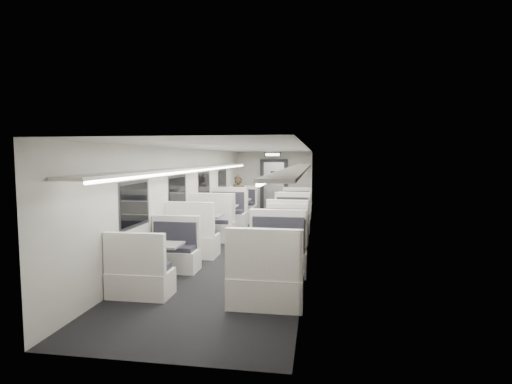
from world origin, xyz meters
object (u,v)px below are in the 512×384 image
(booth_left_b, at_px, (220,219))
(passenger, at_px, (238,199))
(booth_left_d, at_px, (159,262))
(booth_right_b, at_px, (290,224))
(vestibule_door, at_px, (274,186))
(exit_sign, at_px, (273,155))
(booth_right_a, at_px, (296,211))
(booth_right_c, at_px, (283,241))
(booth_left_a, at_px, (238,209))
(booth_right_d, at_px, (272,265))
(booth_left_c, at_px, (203,231))

(booth_left_b, bearing_deg, passenger, 85.21)
(booth_left_d, xyz_separation_m, booth_right_b, (2.00, 4.27, 0.03))
(booth_left_d, xyz_separation_m, vestibule_door, (1.00, 9.30, 0.69))
(booth_right_b, bearing_deg, exit_sign, 102.41)
(booth_left_d, height_order, booth_right_b, booth_right_b)
(vestibule_door, bearing_deg, booth_left_d, -96.14)
(exit_sign, bearing_deg, booth_right_a, -61.62)
(booth_left_b, height_order, vestibule_door, vestibule_door)
(passenger, bearing_deg, booth_left_b, -88.78)
(booth_left_b, distance_m, booth_right_c, 3.06)
(booth_left_b, bearing_deg, booth_right_a, 51.48)
(booth_left_b, bearing_deg, vestibule_door, 78.35)
(booth_left_b, bearing_deg, booth_left_a, 90.00)
(passenger, height_order, exit_sign, exit_sign)
(booth_right_a, bearing_deg, exit_sign, 118.38)
(booth_left_a, height_order, booth_right_c, booth_left_a)
(booth_left_a, xyz_separation_m, booth_right_b, (2.00, -2.75, 0.00))
(booth_right_a, relative_size, booth_right_b, 0.97)
(vestibule_door, bearing_deg, booth_left_a, -113.63)
(booth_left_b, height_order, booth_right_d, booth_left_b)
(booth_right_a, bearing_deg, booth_right_c, -90.00)
(exit_sign, bearing_deg, booth_right_c, -81.49)
(exit_sign, bearing_deg, booth_left_c, -99.30)
(booth_right_b, relative_size, booth_right_c, 1.06)
(booth_left_a, height_order, vestibule_door, vestibule_door)
(booth_left_c, bearing_deg, booth_right_b, 38.01)
(booth_left_a, xyz_separation_m, booth_right_d, (2.00, -7.02, 0.02))
(booth_left_b, distance_m, booth_left_d, 4.45)
(booth_left_a, bearing_deg, booth_left_d, -90.00)
(booth_left_b, relative_size, booth_right_c, 1.17)
(booth_left_b, xyz_separation_m, passenger, (0.15, 1.84, 0.38))
(passenger, height_order, vestibule_door, vestibule_door)
(booth_right_a, bearing_deg, booth_right_b, -90.00)
(booth_left_b, relative_size, booth_right_a, 1.15)
(booth_right_b, distance_m, passenger, 2.77)
(booth_left_a, bearing_deg, booth_left_b, -90.00)
(booth_left_b, distance_m, booth_right_d, 4.89)
(booth_right_d, distance_m, exit_sign, 9.08)
(booth_left_c, xyz_separation_m, booth_right_d, (2.00, -2.72, -0.01))
(booth_left_b, relative_size, booth_right_d, 1.05)
(booth_right_d, relative_size, vestibule_door, 1.06)
(booth_left_c, bearing_deg, booth_right_c, -16.00)
(booth_left_b, xyz_separation_m, booth_right_d, (2.00, -4.46, -0.02))
(booth_left_b, height_order, booth_left_d, booth_left_b)
(booth_right_d, bearing_deg, vestibule_door, 96.13)
(booth_right_a, xyz_separation_m, booth_right_c, (0.00, -4.83, -0.01))
(booth_left_d, height_order, vestibule_door, vestibule_door)
(passenger, bearing_deg, booth_right_b, -41.59)
(booth_left_c, xyz_separation_m, booth_right_b, (2.00, 1.56, -0.03))
(booth_left_c, xyz_separation_m, booth_right_a, (2.00, 4.26, -0.05))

